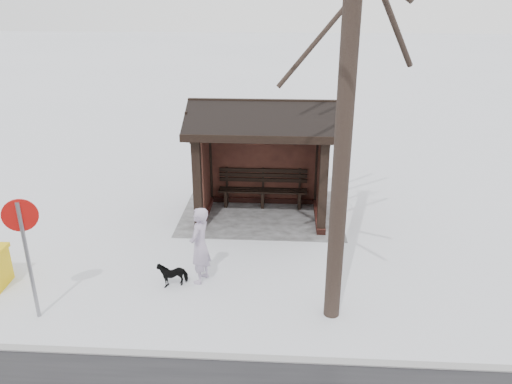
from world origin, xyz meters
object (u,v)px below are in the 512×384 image
Objects in this scene: dog at (173,273)px; road_sign at (24,234)px; bus_shelter at (262,135)px; pedestrian at (200,245)px.

road_sign reaches higher than dog.
bus_shelter reaches higher than pedestrian.
road_sign is at bearing 50.99° from bus_shelter.
bus_shelter is 6.12m from road_sign.
bus_shelter is 4.34m from dog.
dog is (1.62, 3.55, -1.91)m from bus_shelter.
bus_shelter is at bearing 178.44° from pedestrian.
pedestrian reaches higher than dog.
road_sign is at bearing -85.54° from dog.
bus_shelter is at bearing -148.97° from road_sign.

